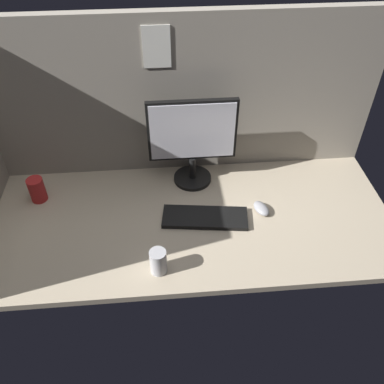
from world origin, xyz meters
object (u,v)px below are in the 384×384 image
(mouse, at_px, (262,209))
(mug_red_plastic, at_px, (37,190))
(mug_steel, at_px, (158,262))
(keyboard, at_px, (205,217))
(monitor, at_px, (192,139))

(mouse, distance_m, mug_red_plastic, 1.02)
(mug_steel, bearing_deg, keyboard, 51.26)
(mug_steel, distance_m, mug_red_plastic, 0.70)
(monitor, height_order, mug_red_plastic, monitor)
(mug_steel, bearing_deg, mouse, 31.44)
(keyboard, distance_m, mouse, 0.26)
(mouse, bearing_deg, monitor, 118.60)
(monitor, bearing_deg, mug_steel, -108.21)
(monitor, bearing_deg, keyboard, -83.66)
(mug_red_plastic, bearing_deg, mug_steel, -40.19)
(keyboard, xyz_separation_m, mouse, (0.26, 0.02, 0.01))
(mug_red_plastic, bearing_deg, mouse, -9.66)
(keyboard, distance_m, mug_steel, 0.34)
(monitor, distance_m, mouse, 0.44)
(keyboard, relative_size, mouse, 3.85)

